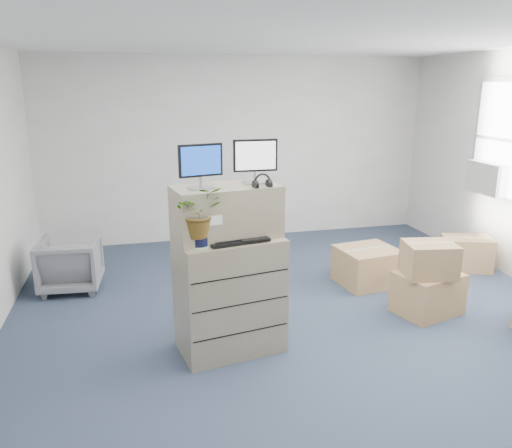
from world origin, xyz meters
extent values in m
plane|color=#293449|center=(0.00, 0.00, 0.00)|extent=(7.00, 7.00, 0.00)
cube|color=#B5B3AC|center=(0.00, 3.51, 1.40)|extent=(6.00, 0.02, 2.80)
cube|color=white|center=(2.87, 1.40, 1.20)|extent=(0.24, 0.60, 0.40)
cube|color=gray|center=(-0.82, 0.03, 0.53)|extent=(1.00, 0.71, 1.07)
cube|color=gray|center=(-0.83, 0.08, 1.30)|extent=(0.98, 0.61, 0.46)
cube|color=#99999E|center=(-1.06, 0.01, 1.53)|extent=(0.23, 0.18, 0.01)
cylinder|color=#99999E|center=(-1.06, 0.01, 1.58)|extent=(0.03, 0.03, 0.09)
cube|color=black|center=(-1.06, 0.01, 1.76)|extent=(0.38, 0.11, 0.27)
cube|color=navy|center=(-1.05, -0.01, 1.76)|extent=(0.34, 0.08, 0.23)
cube|color=#99999E|center=(-0.56, 0.13, 1.53)|extent=(0.21, 0.15, 0.01)
cylinder|color=#99999E|center=(-0.56, 0.13, 1.59)|extent=(0.03, 0.03, 0.09)
cube|color=black|center=(-0.56, 0.13, 1.77)|extent=(0.39, 0.03, 0.28)
cube|color=silver|center=(-0.56, 0.11, 1.77)|extent=(0.35, 0.01, 0.24)
torus|color=black|center=(-0.54, -0.05, 1.57)|extent=(0.16, 0.04, 0.16)
cube|color=black|center=(-0.77, -0.09, 1.08)|extent=(0.56, 0.32, 0.03)
ellipsoid|color=silver|center=(-0.52, 0.01, 1.09)|extent=(0.12, 0.08, 0.04)
cylinder|color=gray|center=(-0.74, 0.11, 1.20)|extent=(0.07, 0.07, 0.26)
cube|color=silver|center=(-0.85, 0.09, 1.08)|extent=(0.08, 0.07, 0.02)
cube|color=black|center=(-0.85, 0.09, 1.16)|extent=(0.07, 0.04, 0.13)
cube|color=black|center=(-0.50, 0.21, 1.10)|extent=(0.27, 0.25, 0.07)
cube|color=#4699EE|center=(-0.47, 0.17, 1.18)|extent=(0.26, 0.21, 0.09)
cylinder|color=#A7C7A1|center=(-1.11, -0.14, 1.08)|extent=(0.20, 0.20, 0.02)
cylinder|color=black|center=(-1.11, -0.14, 1.15)|extent=(0.17, 0.17, 0.13)
imported|color=#2B631C|center=(-1.11, -0.14, 1.32)|extent=(0.48, 0.51, 0.33)
imported|color=#5E5E62|center=(-2.40, 1.86, 0.35)|extent=(0.72, 0.68, 0.69)
cube|color=olive|center=(1.37, 0.27, 0.22)|extent=(0.76, 0.65, 0.45)
cube|color=olive|center=(1.11, 1.17, 0.22)|extent=(0.75, 0.70, 0.45)
cube|color=olive|center=(1.31, 0.22, 0.62)|extent=(0.56, 0.48, 0.35)
cube|color=olive|center=(2.60, 1.31, 0.22)|extent=(0.71, 0.58, 0.44)
camera|label=1|loc=(-1.59, -4.08, 2.36)|focal=35.00mm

